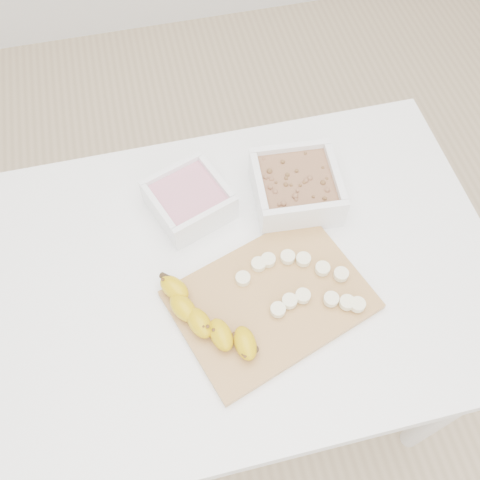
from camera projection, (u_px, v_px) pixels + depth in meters
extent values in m
plane|color=#C6AD89|center=(242.00, 379.00, 1.68)|extent=(3.50, 3.50, 0.00)
cube|color=white|center=(244.00, 273.00, 1.06)|extent=(1.00, 0.70, 0.04)
cylinder|color=white|center=(448.00, 411.00, 1.29)|extent=(0.05, 0.05, 0.71)
cylinder|color=white|center=(63.00, 277.00, 1.47)|extent=(0.05, 0.05, 0.71)
cylinder|color=white|center=(365.00, 215.00, 1.57)|extent=(0.05, 0.05, 0.71)
cube|color=white|center=(189.00, 200.00, 1.08)|extent=(0.19, 0.19, 0.07)
cube|color=#C77B8F|center=(189.00, 199.00, 1.08)|extent=(0.16, 0.16, 0.04)
cube|color=white|center=(296.00, 187.00, 1.09)|extent=(0.18, 0.18, 0.08)
cube|color=brown|center=(296.00, 186.00, 1.09)|extent=(0.15, 0.15, 0.05)
cube|color=#AD7B4C|center=(271.00, 300.00, 1.00)|extent=(0.41, 0.34, 0.01)
cylinder|color=#F3EBBD|center=(243.00, 279.00, 1.00)|extent=(0.03, 0.03, 0.01)
cylinder|color=#F3EBBD|center=(259.00, 264.00, 1.02)|extent=(0.03, 0.03, 0.01)
cylinder|color=#F3EBBD|center=(268.00, 260.00, 1.02)|extent=(0.03, 0.03, 0.01)
cylinder|color=#F3EBBD|center=(288.00, 257.00, 1.03)|extent=(0.03, 0.03, 0.01)
cylinder|color=#F3EBBD|center=(303.00, 259.00, 1.02)|extent=(0.03, 0.03, 0.01)
cylinder|color=#F3EBBD|center=(323.00, 269.00, 1.01)|extent=(0.03, 0.03, 0.01)
cylinder|color=#F3EBBD|center=(341.00, 274.00, 1.01)|extent=(0.03, 0.03, 0.01)
cylinder|color=#F3EBBD|center=(278.00, 310.00, 0.97)|extent=(0.03, 0.03, 0.01)
cylinder|color=#F3EBBD|center=(290.00, 301.00, 0.98)|extent=(0.03, 0.03, 0.01)
cylinder|color=#F3EBBD|center=(303.00, 296.00, 0.98)|extent=(0.03, 0.03, 0.01)
cylinder|color=#F3EBBD|center=(331.00, 299.00, 0.98)|extent=(0.03, 0.03, 0.01)
cylinder|color=#F3EBBD|center=(347.00, 302.00, 0.97)|extent=(0.03, 0.03, 0.01)
cylinder|color=#F3EBBD|center=(358.00, 305.00, 0.97)|extent=(0.03, 0.03, 0.01)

